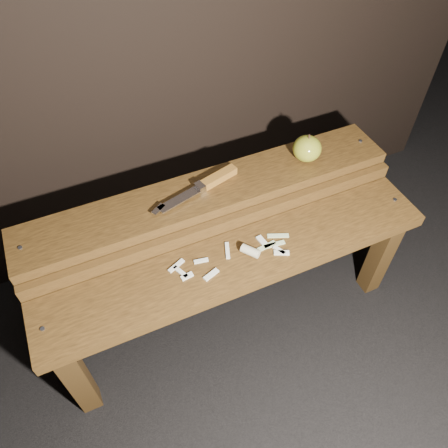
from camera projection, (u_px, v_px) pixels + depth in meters
name	position (u px, v px, depth m)	size (l,w,h in m)	color
ground	(231.00, 314.00, 1.62)	(60.00, 60.00, 0.00)	black
bench_front_tier	(240.00, 273.00, 1.31)	(1.20, 0.20, 0.42)	#34210D
bench_rear_tier	(211.00, 209.00, 1.40)	(1.20, 0.21, 0.50)	#34210D
apple	(307.00, 149.00, 1.40)	(0.09, 0.09, 0.10)	olive
knife	(209.00, 183.00, 1.34)	(0.30, 0.10, 0.03)	brown
apple_scraps	(242.00, 254.00, 1.27)	(0.38, 0.12, 0.03)	beige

